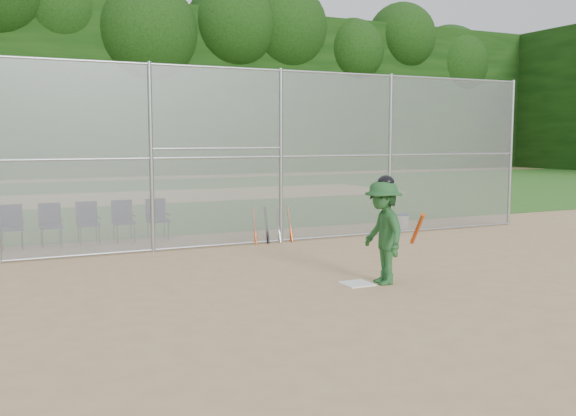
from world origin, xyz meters
name	(u,v)px	position (x,y,z in m)	size (l,w,h in m)	color
ground	(356,293)	(0.00, 0.00, 0.00)	(100.00, 100.00, 0.00)	tan
grass_strip	(126,198)	(0.00, 18.00, 0.01)	(100.00, 100.00, 0.00)	#2B621D
dirt_patch_far	(126,197)	(0.00, 18.00, 0.01)	(24.00, 24.00, 0.00)	tan
backstop_fence	(240,154)	(0.00, 5.00, 2.07)	(16.09, 0.09, 4.00)	gray
treeline	(113,66)	(0.00, 20.00, 5.50)	(81.00, 60.00, 11.00)	black
home_plate	(357,284)	(0.34, 0.54, 0.01)	(0.47, 0.47, 0.02)	white
batter_at_plate	(383,232)	(0.75, 0.40, 0.88)	(0.95, 1.33, 1.82)	#215326
water_cooler	(403,221)	(4.94, 5.70, 0.20)	(0.32, 0.32, 0.40)	white
spare_bats	(272,225)	(0.81, 5.06, 0.42)	(0.96, 0.32, 0.84)	#D84C14
chair_2	(12,227)	(-4.70, 6.70, 0.48)	(0.54, 0.52, 0.96)	#0F1037
chair_3	(51,225)	(-3.89, 6.70, 0.48)	(0.54, 0.52, 0.96)	#0F1037
chair_4	(88,223)	(-3.08, 6.70, 0.48)	(0.54, 0.52, 0.96)	#0F1037
chair_5	(124,221)	(-2.28, 6.70, 0.48)	(0.54, 0.52, 0.96)	#0F1037
chair_6	(158,219)	(-1.47, 6.70, 0.48)	(0.54, 0.52, 0.96)	#0F1037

